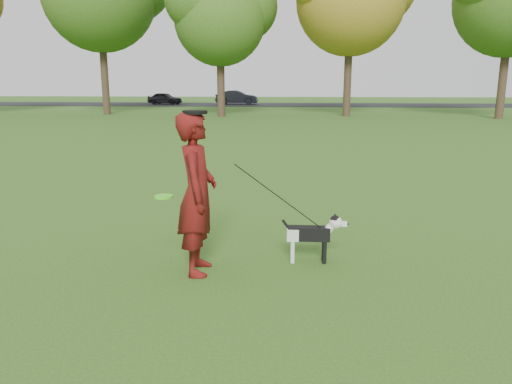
# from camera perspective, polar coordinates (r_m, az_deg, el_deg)

# --- Properties ---
(ground) EXTENTS (120.00, 120.00, 0.00)m
(ground) POSITION_cam_1_polar(r_m,az_deg,el_deg) (6.81, 0.82, -7.76)
(ground) COLOR #285116
(ground) RESTS_ON ground
(road) EXTENTS (120.00, 7.00, 0.02)m
(road) POSITION_cam_1_polar(r_m,az_deg,el_deg) (46.42, 3.43, 9.93)
(road) COLOR black
(road) RESTS_ON ground
(man) EXTENTS (0.53, 0.77, 2.02)m
(man) POSITION_cam_1_polar(r_m,az_deg,el_deg) (6.17, -6.75, -0.23)
(man) COLOR #560E0C
(man) RESTS_ON ground
(dog) EXTENTS (0.88, 0.18, 0.67)m
(dog) POSITION_cam_1_polar(r_m,az_deg,el_deg) (6.66, 6.63, -4.62)
(dog) COLOR black
(dog) RESTS_ON ground
(car_left) EXTENTS (3.39, 2.01, 1.08)m
(car_left) POSITION_cam_1_polar(r_m,az_deg,el_deg) (47.82, -10.38, 10.49)
(car_left) COLOR black
(car_left) RESTS_ON road
(car_mid) EXTENTS (3.85, 1.35, 1.27)m
(car_mid) POSITION_cam_1_polar(r_m,az_deg,el_deg) (46.64, -2.20, 10.75)
(car_mid) COLOR black
(car_mid) RESTS_ON road
(man_held_items) EXTENTS (2.10, 0.66, 1.58)m
(man_held_items) POSITION_cam_1_polar(r_m,az_deg,el_deg) (6.26, 2.80, -0.70)
(man_held_items) COLOR #4DF31E
(man_held_items) RESTS_ON ground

